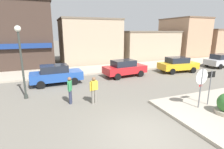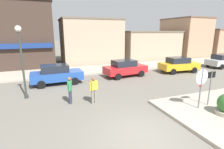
{
  "view_description": "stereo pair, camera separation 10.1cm",
  "coord_description": "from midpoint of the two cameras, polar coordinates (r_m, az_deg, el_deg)",
  "views": [
    {
      "loc": [
        -3.52,
        -5.47,
        4.16
      ],
      "look_at": [
        0.41,
        4.5,
        1.5
      ],
      "focal_mm": 28.0,
      "sensor_mm": 36.0,
      "label": 1
    },
    {
      "loc": [
        -3.43,
        -5.51,
        4.16
      ],
      "look_at": [
        0.41,
        4.5,
        1.5
      ],
      "focal_mm": 28.0,
      "sensor_mm": 36.0,
      "label": 2
    }
  ],
  "objects": [
    {
      "name": "parked_car_second",
      "position": [
        16.45,
        3.92,
        2.15
      ],
      "size": [
        4.15,
        2.19,
        1.56
      ],
      "color": "red",
      "rests_on": "ground"
    },
    {
      "name": "pedestrian_crossing_far",
      "position": [
        10.27,
        -6.19,
        -4.85
      ],
      "size": [
        0.55,
        0.3,
        1.61
      ],
      "color": "gray",
      "rests_on": "ground"
    },
    {
      "name": "building_storefront_left_mid",
      "position": [
        28.48,
        10.03,
        9.6
      ],
      "size": [
        8.68,
        7.56,
        4.21
      ],
      "color": "tan",
      "rests_on": "ground"
    },
    {
      "name": "kerb_far",
      "position": [
        18.93,
        -10.42,
        1.24
      ],
      "size": [
        80.0,
        4.0,
        0.15
      ],
      "primitive_type": "cube",
      "color": "#A89E8C",
      "rests_on": "ground"
    },
    {
      "name": "building_storefront_left_near",
      "position": [
        24.42,
        -7.5,
        10.81
      ],
      "size": [
        7.7,
        6.15,
        5.75
      ],
      "color": "tan",
      "rests_on": "ground"
    },
    {
      "name": "parked_car_third",
      "position": [
        19.44,
        20.55,
        3.12
      ],
      "size": [
        4.12,
        2.12,
        1.56
      ],
      "color": "gold",
      "rests_on": "ground"
    },
    {
      "name": "building_storefront_right_near",
      "position": [
        32.91,
        22.07,
        11.19
      ],
      "size": [
        5.16,
        7.4,
        6.3
      ],
      "color": "tan",
      "rests_on": "ground"
    },
    {
      "name": "ground_plane",
      "position": [
        7.72,
        9.61,
        -18.9
      ],
      "size": [
        160.0,
        160.0,
        0.0
      ],
      "primitive_type": "plane",
      "color": "#6B665B"
    },
    {
      "name": "lamp_post",
      "position": [
        11.88,
        -27.92,
        6.53
      ],
      "size": [
        0.36,
        0.36,
        4.54
      ],
      "color": "#333833",
      "rests_on": "ground"
    },
    {
      "name": "building_corner_shop",
      "position": [
        24.53,
        -28.96,
        11.25
      ],
      "size": [
        8.26,
        8.88,
        7.46
      ],
      "color": "#3D2D26",
      "rests_on": "ground"
    },
    {
      "name": "sidewalk_corner",
      "position": [
        11.33,
        32.4,
        -9.5
      ],
      "size": [
        6.4,
        4.8,
        0.15
      ],
      "primitive_type": "cube",
      "color": "#A89E8C",
      "rests_on": "ground"
    },
    {
      "name": "stop_sign",
      "position": [
        10.23,
        26.83,
        -2.58
      ],
      "size": [
        0.82,
        0.07,
        2.3
      ],
      "color": "slate",
      "rests_on": "ground"
    },
    {
      "name": "building_storefront_right_far",
      "position": [
        38.75,
        30.16,
        9.31
      ],
      "size": [
        8.2,
        7.78,
        4.56
      ],
      "color": "tan",
      "rests_on": "ground"
    },
    {
      "name": "parked_car_fourth",
      "position": [
        24.44,
        31.92,
        3.95
      ],
      "size": [
        4.07,
        2.01,
        1.56
      ],
      "color": "#B7B7BC",
      "rests_on": "ground"
    },
    {
      "name": "one_way_sign",
      "position": [
        10.97,
        29.13,
        -2.83
      ],
      "size": [
        0.6,
        0.06,
        2.1
      ],
      "color": "slate",
      "rests_on": "ground"
    },
    {
      "name": "pedestrian_crossing_near",
      "position": [
        10.51,
        -13.82,
        -4.75
      ],
      "size": [
        0.31,
        0.55,
        1.61
      ],
      "color": "#2D334C",
      "rests_on": "ground"
    },
    {
      "name": "parked_car_nearest",
      "position": [
        14.72,
        -18.0,
        0.09
      ],
      "size": [
        4.05,
        1.97,
        1.56
      ],
      "color": "#234C9E",
      "rests_on": "ground"
    }
  ]
}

